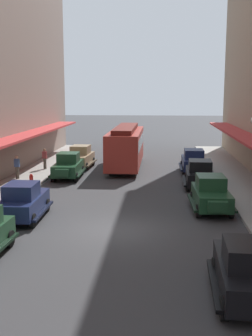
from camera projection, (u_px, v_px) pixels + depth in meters
ground_plane at (115, 230)px, 19.05m from camera, size 200.00×200.00×0.00m
parked_car_0 at (193, 160)px, 32.80m from camera, size 2.15×4.26×1.84m
parked_car_1 at (68, 165)px, 30.57m from camera, size 2.24×4.30×1.84m
parked_car_3 at (200, 173)px, 27.59m from camera, size 2.24×4.30×1.84m
parked_car_4 at (211, 193)px, 22.11m from camera, size 2.25×4.30×1.84m
parked_car_5 at (248, 269)px, 12.54m from camera, size 2.28×4.31×1.84m
parked_car_6 at (80, 157)px, 34.80m from camera, size 2.30×4.32×1.84m
parked_car_7 at (23, 200)px, 20.56m from camera, size 2.23×4.29×1.84m
streetcar at (126, 145)px, 34.59m from camera, size 2.53×9.60×3.46m
fire_hydrant at (31, 180)px, 27.29m from camera, size 0.24×0.24×0.82m
pedestrian_1 at (45, 159)px, 33.46m from camera, size 0.36×0.24×1.64m
pedestrian_2 at (17, 167)px, 29.65m from camera, size 0.36×0.24×1.64m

